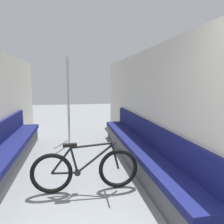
# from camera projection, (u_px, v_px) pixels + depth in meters

# --- Properties ---
(wall_right) EXTENTS (0.10, 8.86, 2.25)m
(wall_right) POSITION_uv_depth(u_px,v_px,m) (155.00, 108.00, 4.07)
(wall_right) COLOR beige
(wall_right) RESTS_ON ground
(bench_seat_row_left) EXTENTS (0.47, 4.69, 0.85)m
(bench_seat_row_left) POSITION_uv_depth(u_px,v_px,m) (4.00, 159.00, 3.79)
(bench_seat_row_left) COLOR #4C4C51
(bench_seat_row_left) RESTS_ON ground
(bench_seat_row_right) EXTENTS (0.47, 4.69, 0.85)m
(bench_seat_row_right) POSITION_uv_depth(u_px,v_px,m) (139.00, 151.00, 4.24)
(bench_seat_row_right) COLOR #4C4C51
(bench_seat_row_right) RESTS_ON ground
(bicycle) EXTENTS (1.58, 0.46, 0.78)m
(bicycle) POSITION_uv_depth(u_px,v_px,m) (86.00, 170.00, 3.22)
(bicycle) COLOR black
(bicycle) RESTS_ON ground
(grab_pole_near) EXTENTS (0.08, 0.08, 2.23)m
(grab_pole_near) POSITION_uv_depth(u_px,v_px,m) (69.00, 101.00, 6.03)
(grab_pole_near) COLOR gray
(grab_pole_near) RESTS_ON ground
(grab_pole_far) EXTENTS (0.08, 0.08, 2.23)m
(grab_pole_far) POSITION_uv_depth(u_px,v_px,m) (68.00, 103.00, 5.50)
(grab_pole_far) COLOR gray
(grab_pole_far) RESTS_ON ground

